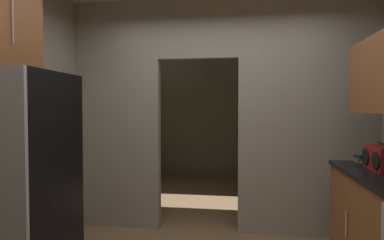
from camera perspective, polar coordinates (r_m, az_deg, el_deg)
kitchen_partition at (r=3.90m, az=5.50°, el=2.05°), size 3.53×0.12×2.73m
adjoining_room_shell at (r=6.10m, az=6.05°, el=1.23°), size 3.53×3.30×2.73m
refrigerator at (r=2.75m, az=-28.40°, el=-10.72°), size 0.72×0.74×1.70m
boombox at (r=3.12m, az=29.98°, el=-5.76°), size 0.21×0.36×0.23m
book_stack at (r=3.54m, az=27.24°, el=-5.98°), size 0.14×0.17×0.06m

